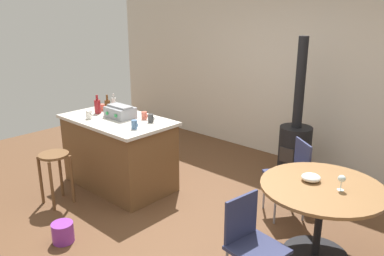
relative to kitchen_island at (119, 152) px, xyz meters
The scene contains 20 objects.
ground_plane 1.40m from the kitchen_island, ahead, with size 8.80×8.80×0.00m, color brown.
back_wall 2.91m from the kitchen_island, 61.52° to the left, with size 8.00×0.10×2.70m, color beige.
kitchen_island is the anchor object (origin of this frame).
wooden_stool 0.85m from the kitchen_island, 100.52° to the right, with size 0.35×0.35×0.64m.
dining_table 2.68m from the kitchen_island, ahead, with size 1.13×1.13×0.74m.
folding_chair_near 2.23m from the kitchen_island, 21.79° to the left, with size 0.56×0.56×0.88m.
folding_chair_far 2.53m from the kitchen_island, 12.82° to the right, with size 0.45×0.45×0.85m.
wood_stove 2.39m from the kitchen_island, 47.18° to the left, with size 0.44×0.45×1.96m.
toolbox 0.54m from the kitchen_island, 85.70° to the left, with size 0.36×0.28×0.16m.
bottle_0 0.62m from the kitchen_island, behind, with size 0.07×0.07×0.27m.
bottle_1 0.69m from the kitchen_island, behind, with size 0.08×0.08×0.25m.
bottle_2 0.76m from the kitchen_island, 146.76° to the left, with size 0.06×0.06×0.21m.
cup_0 0.63m from the kitchen_island, 136.46° to the right, with size 0.11×0.07×0.10m.
cup_1 0.75m from the kitchen_island, 14.69° to the right, with size 0.11×0.07×0.11m.
cup_2 0.63m from the kitchen_island, 36.34° to the left, with size 0.11×0.07×0.10m.
cup_3 0.71m from the kitchen_island, 21.34° to the left, with size 0.11×0.07×0.10m.
cup_4 0.70m from the kitchen_island, 166.88° to the left, with size 0.11×0.07×0.09m.
wine_glass 2.86m from the kitchen_island, ahead, with size 0.07×0.07×0.14m.
serving_bowl 2.57m from the kitchen_island, ahead, with size 0.18×0.18×0.07m, color white.
plastic_bucket 1.43m from the kitchen_island, 62.43° to the right, with size 0.22×0.22×0.21m, color purple.
Camera 1 is at (2.60, -2.79, 2.30)m, focal length 36.07 mm.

